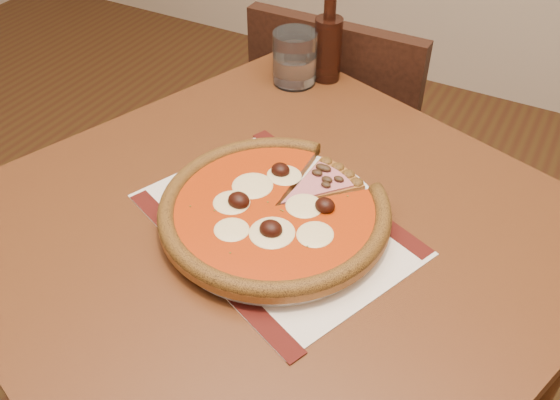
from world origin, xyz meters
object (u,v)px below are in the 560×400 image
at_px(plate, 275,218).
at_px(pizza, 275,208).
at_px(water_glass, 295,58).
at_px(table, 274,271).
at_px(chair_far, 343,144).
at_px(bottle, 328,46).

relative_size(plate, pizza, 0.94).
distance_m(pizza, water_glass, 0.41).
xyz_separation_m(plate, pizza, (-0.00, -0.00, 0.02)).
xyz_separation_m(table, plate, (0.00, 0.00, 0.11)).
relative_size(table, chair_far, 1.22).
distance_m(table, chair_far, 0.63).
bearing_deg(bottle, table, -74.64).
distance_m(table, bottle, 0.47).
relative_size(table, pizza, 3.09).
xyz_separation_m(pizza, bottle, (-0.12, 0.42, 0.04)).
relative_size(pizza, water_glass, 3.21).
xyz_separation_m(chair_far, pizza, (0.14, -0.59, 0.31)).
relative_size(chair_far, bottle, 4.67).
xyz_separation_m(chair_far, bottle, (0.02, -0.17, 0.35)).
bearing_deg(chair_far, bottle, 96.25).
distance_m(chair_far, bottle, 0.39).
xyz_separation_m(table, pizza, (0.00, -0.00, 0.13)).
distance_m(table, water_glass, 0.44).
relative_size(chair_far, pizza, 2.53).
bearing_deg(chair_far, table, 102.53).
bearing_deg(chair_far, plate, 102.74).
height_order(plate, water_glass, water_glass).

